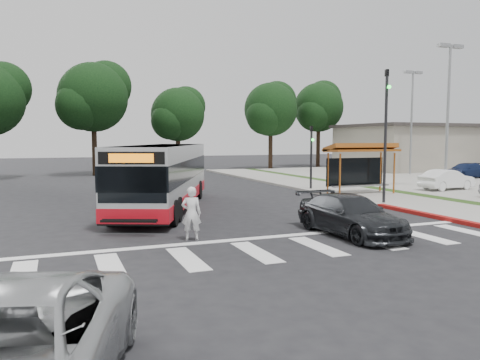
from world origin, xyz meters
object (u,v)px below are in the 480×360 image
pedestrian (191,213)px  dark_sedan (351,215)px  silver_suv_south (4,357)px  transit_bus (164,177)px

pedestrian → dark_sedan: (5.17, -1.14, -0.19)m
dark_sedan → silver_suv_south: silver_suv_south is taller
dark_sedan → pedestrian: bearing=164.9°
pedestrian → silver_suv_south: 9.56m
transit_bus → dark_sedan: 9.26m
dark_sedan → silver_suv_south: size_ratio=0.87×
transit_bus → dark_sedan: (4.52, -8.04, -0.79)m
transit_bus → silver_suv_south: size_ratio=2.15×
pedestrian → silver_suv_south: (-4.54, -8.41, -0.12)m
transit_bus → silver_suv_south: transit_bus is taller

